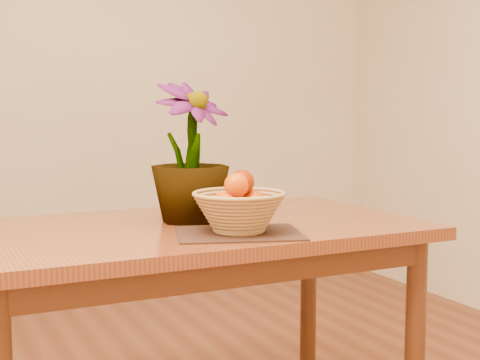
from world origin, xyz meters
name	(u,v)px	position (x,y,z in m)	size (l,w,h in m)	color
wall_back	(65,66)	(0.00, 2.25, 1.35)	(4.00, 0.02, 2.70)	#F5E5BA
table	(194,252)	(0.00, 0.30, 0.66)	(1.40, 0.80, 0.75)	brown
placemat	(239,233)	(0.05, 0.09, 0.75)	(0.35, 0.27, 0.01)	#3B1F15
wicker_basket	(239,214)	(0.05, 0.09, 0.81)	(0.27, 0.27, 0.11)	#B5844B
orange_pile	(239,196)	(0.06, 0.09, 0.86)	(0.18, 0.18, 0.13)	#CE4703
potted_plant	(190,152)	(0.01, 0.35, 0.97)	(0.25, 0.25, 0.45)	#174112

